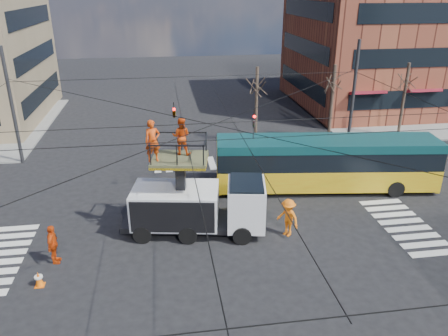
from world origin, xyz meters
TOP-DOWN VIEW (x-y plane):
  - ground at (0.00, 0.00)m, footprint 120.00×120.00m
  - sidewalk_ne at (21.00, 21.00)m, footprint 18.00×18.00m
  - crosswalks at (0.00, 0.00)m, footprint 22.40×22.40m
  - building_ne at (21.98, 23.98)m, footprint 20.06×16.06m
  - overhead_network at (-0.07, 0.40)m, footprint 24.24×24.24m
  - tree_a at (5.00, 13.50)m, footprint 2.00×2.00m
  - tree_b at (11.00, 13.50)m, footprint 2.00×2.00m
  - tree_c at (17.00, 13.50)m, footprint 2.00×2.00m
  - utility_truck at (-0.67, 1.05)m, footprint 7.29×3.59m
  - city_bus at (7.40, 4.84)m, footprint 13.32×4.21m
  - traffic_cone at (-7.59, -2.39)m, footprint 0.36×0.36m
  - worker_ground at (-7.27, -0.75)m, footprint 0.51×1.11m
  - flagger at (3.67, -0.04)m, footprint 1.31×1.47m

SIDE VIEW (x-z plane):
  - ground at x=0.00m, z-range 0.00..0.00m
  - crosswalks at x=0.00m, z-range 0.00..0.02m
  - sidewalk_ne at x=21.00m, z-range 0.00..0.12m
  - traffic_cone at x=-7.59m, z-range 0.00..0.68m
  - worker_ground at x=-7.27m, z-range 0.00..1.86m
  - flagger at x=3.67m, z-range 0.00..1.97m
  - city_bus at x=7.40m, z-range 0.13..3.33m
  - utility_truck at x=-0.67m, z-range -1.00..4.95m
  - overhead_network at x=-0.07m, z-range 0.29..8.29m
  - tree_a at x=5.00m, z-range 1.63..7.63m
  - tree_b at x=11.00m, z-range 1.63..7.63m
  - tree_c at x=17.00m, z-range 1.63..7.63m
  - building_ne at x=21.98m, z-range 0.00..14.00m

